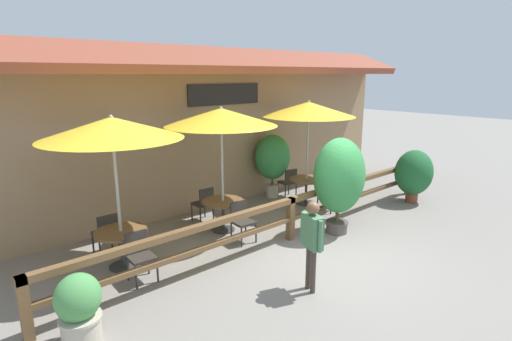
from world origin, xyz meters
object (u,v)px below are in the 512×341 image
chair_middle_streetside (242,219)px  chair_middle_wallside (204,202)px  patio_umbrella_middle (221,117)px  dining_table_far (306,184)px  dining_table_middle (223,207)px  potted_plant_corner_fern (339,177)px  potted_plant_entrance_palm (273,158)px  patio_umbrella_near (112,128)px  potted_plant_small_flowering (79,309)px  patio_umbrella_far (309,109)px  chair_near_wallside (106,232)px  pedestrian (312,235)px  chair_far_wallside (288,181)px  dining_table_near (121,238)px  chair_near_streetside (140,254)px  chair_far_streetside (326,192)px  potted_plant_broad_leaf (414,173)px

chair_middle_streetside → chair_middle_wallside: (0.05, 1.50, 0.00)m
patio_umbrella_middle → dining_table_far: patio_umbrella_middle is taller
dining_table_middle → potted_plant_corner_fern: 2.70m
potted_plant_entrance_palm → patio_umbrella_near: bearing=-165.7°
potted_plant_small_flowering → dining_table_middle: bearing=27.0°
patio_umbrella_middle → patio_umbrella_far: bearing=0.8°
patio_umbrella_middle → patio_umbrella_far: (2.91, 0.04, 0.00)m
patio_umbrella_far → dining_table_far: patio_umbrella_far is taller
chair_near_wallside → chair_middle_wallside: same height
potted_plant_corner_fern → potted_plant_entrance_palm: (0.77, 2.93, -0.14)m
pedestrian → potted_plant_corner_fern: bearing=135.9°
chair_middle_streetside → potted_plant_entrance_palm: bearing=39.0°
chair_middle_streetside → potted_plant_corner_fern: bearing=-24.5°
patio_umbrella_near → dining_table_middle: 3.22m
chair_middle_wallside → chair_far_wallside: size_ratio=1.00×
dining_table_far → dining_table_near: bearing=-177.5°
chair_near_streetside → chair_near_wallside: same height
dining_table_near → dining_table_far: same height
chair_middle_streetside → chair_near_streetside: bearing=-172.6°
chair_far_streetside → chair_far_wallside: bearing=73.9°
dining_table_near → patio_umbrella_middle: (2.49, 0.19, 2.04)m
patio_umbrella_near → chair_near_streetside: size_ratio=3.26×
chair_middle_streetside → chair_far_streetside: bearing=6.1°
dining_table_middle → dining_table_far: 2.91m
potted_plant_entrance_palm → chair_middle_wallside: bearing=-172.3°
potted_plant_small_flowering → dining_table_far: bearing=16.5°
chair_middle_streetside → dining_table_middle: bearing=89.5°
potted_plant_corner_fern → chair_far_wallside: bearing=67.3°
chair_near_wallside → dining_table_middle: (2.51, -0.49, 0.08)m
chair_middle_wallside → pedestrian: bearing=83.3°
chair_near_streetside → potted_plant_corner_fern: bearing=-9.3°
chair_middle_streetside → chair_middle_wallside: same height
dining_table_near → patio_umbrella_middle: bearing=4.4°
chair_middle_wallside → potted_plant_broad_leaf: potted_plant_broad_leaf is taller
dining_table_middle → potted_plant_entrance_palm: 2.92m
chair_middle_wallside → chair_far_streetside: same height
chair_near_streetside → potted_plant_entrance_palm: bearing=24.3°
patio_umbrella_near → chair_far_streetside: 5.79m
dining_table_far → potted_plant_corner_fern: potted_plant_corner_fern is taller
chair_middle_streetside → chair_far_streetside: same height
patio_umbrella_near → dining_table_far: bearing=2.5°
chair_middle_streetside → pedestrian: bearing=-96.4°
potted_plant_small_flowering → patio_umbrella_far: bearing=16.5°
pedestrian → chair_middle_wallside: bearing=-169.4°
chair_near_wallside → chair_middle_streetside: (2.45, -1.24, 0.00)m
dining_table_near → chair_far_streetside: 5.39m
dining_table_middle → pedestrian: pedestrian is taller
patio_umbrella_near → dining_table_middle: (2.49, 0.19, -2.04)m
chair_far_streetside → potted_plant_corner_fern: size_ratio=0.40×
chair_far_wallside → potted_plant_corner_fern: size_ratio=0.40×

